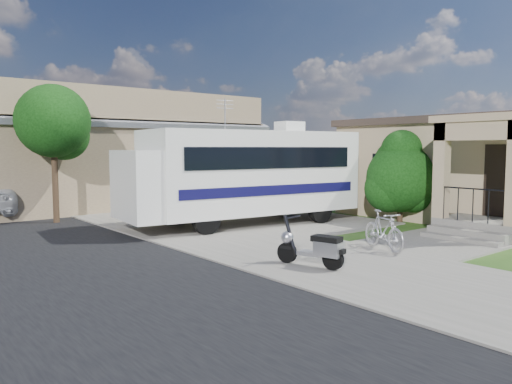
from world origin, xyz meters
TOP-DOWN VIEW (x-y plane):
  - ground at (0.00, 0.00)m, footprint 120.00×120.00m
  - sidewalk_slab at (-1.00, 10.00)m, footprint 4.00×80.00m
  - driveway_slab at (1.50, 4.50)m, footprint 7.00×6.00m
  - walk_slab at (3.00, -1.00)m, footprint 4.00×3.00m
  - house at (8.88, 1.43)m, footprint 9.47×7.80m
  - warehouse at (0.00, 13.97)m, footprint 12.50×8.40m
  - street_tree_a at (-3.70, 9.05)m, footprint 2.44×2.40m
  - motorhome at (0.74, 4.63)m, footprint 7.96×3.27m
  - shrub at (5.32, 1.97)m, footprint 2.52×2.41m
  - scooter at (-1.75, -0.93)m, footprint 0.72×1.53m
  - bicycle at (0.77, -0.77)m, footprint 0.94×1.64m
  - garden_hose at (3.74, -0.43)m, footprint 0.38×0.38m

SIDE VIEW (x-z plane):
  - ground at x=0.00m, z-range 0.00..0.00m
  - driveway_slab at x=1.50m, z-range 0.00..0.05m
  - walk_slab at x=3.00m, z-range 0.00..0.05m
  - sidewalk_slab at x=-1.00m, z-range 0.00..0.06m
  - garden_hose at x=3.74m, z-range 0.00..0.17m
  - scooter at x=-1.75m, z-range -0.05..0.97m
  - bicycle at x=0.77m, z-range 0.00..0.95m
  - shrub at x=5.32m, z-range 0.04..3.13m
  - motorhome at x=0.74m, z-range -0.28..3.69m
  - house at x=8.88m, z-range 0.00..3.55m
  - warehouse at x=0.00m, z-range -0.53..4.51m
  - street_tree_a at x=-3.70m, z-range 0.96..5.54m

